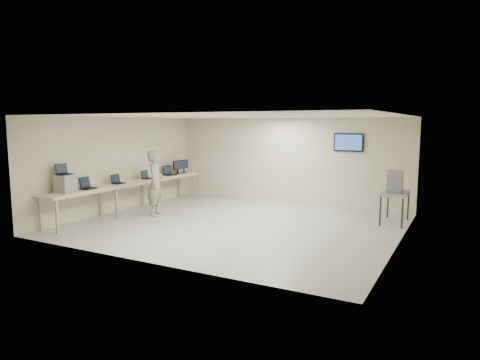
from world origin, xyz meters
The scene contains 13 objects.
room centered at (0.03, 0.06, 1.41)m, with size 8.01×7.01×2.81m.
workbench centered at (-3.59, 0.00, 0.83)m, with size 0.76×6.00×0.90m.
equipment_box centered at (-3.65, -2.28, 1.12)m, with size 0.37×0.43×0.45m, color gray.
laptop_on_box centered at (-3.70, -2.28, 1.42)m, with size 0.31×0.37×0.27m.
laptop_0 centered at (-3.63, -1.61, 0.98)m, with size 0.38×0.43×0.31m.
laptop_1 centered at (-3.65, -0.49, 0.97)m, with size 0.31×0.36×0.26m.
laptop_2 centered at (-3.64, 0.76, 0.97)m, with size 0.27×0.33×0.26m.
laptop_3 centered at (-3.62, 1.88, 0.98)m, with size 0.36×0.42×0.31m.
monitor_near centered at (-3.60, 2.36, 1.18)m, with size 0.21×0.46×0.46m.
monitor_far centered at (-3.60, 2.73, 1.17)m, with size 0.20×0.46×0.45m.
soldier centered at (-2.57, -0.08, 0.93)m, with size 0.68×0.45×1.86m, color slate.
side_table centered at (3.60, 2.15, 0.74)m, with size 0.63×1.36×0.81m.
storage_bins centered at (3.58, 2.15, 1.10)m, with size 0.37×0.41×0.58m.
Camera 1 is at (5.23, -9.56, 2.60)m, focal length 32.00 mm.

